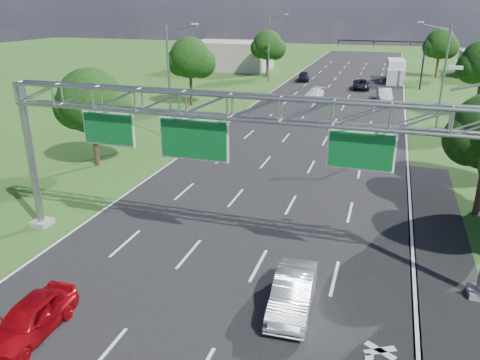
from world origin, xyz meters
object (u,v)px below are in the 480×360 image
at_px(traffic_signal, 398,52).
at_px(silver_sedan, 293,293).
at_px(sign_gantry, 232,120).
at_px(box_truck, 395,71).
at_px(red_coupe, 30,319).

bearing_deg(traffic_signal, silver_sedan, -93.54).
bearing_deg(sign_gantry, silver_sedan, -41.53).
distance_m(traffic_signal, box_truck, 7.58).
bearing_deg(traffic_signal, sign_gantry, -97.68).
relative_size(traffic_signal, box_truck, 1.38).
height_order(red_coupe, silver_sedan, silver_sedan).
bearing_deg(silver_sedan, red_coupe, -156.19).
height_order(sign_gantry, box_truck, sign_gantry).
distance_m(traffic_signal, silver_sedan, 56.54).
height_order(sign_gantry, red_coupe, sign_gantry).
relative_size(sign_gantry, box_truck, 2.65).
distance_m(sign_gantry, box_truck, 60.34).
bearing_deg(red_coupe, traffic_signal, 76.82).
xyz_separation_m(silver_sedan, box_truck, (3.44, 62.94, 0.86)).
distance_m(red_coupe, silver_sedan, 10.11).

